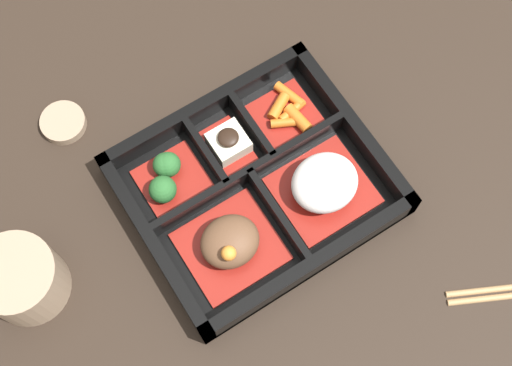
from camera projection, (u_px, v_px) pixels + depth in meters
name	position (u px, v px, depth m)	size (l,w,h in m)	color
ground_plane	(256.00, 191.00, 0.81)	(3.00, 3.00, 0.00)	black
bento_base	(256.00, 189.00, 0.81)	(0.28, 0.24, 0.01)	black
bento_rim	(254.00, 182.00, 0.80)	(0.28, 0.24, 0.04)	black
bowl_rice	(324.00, 184.00, 0.78)	(0.10, 0.10, 0.05)	maroon
bowl_stew	(230.00, 243.00, 0.76)	(0.10, 0.10, 0.05)	maroon
bowl_carrots	(287.00, 113.00, 0.83)	(0.07, 0.07, 0.02)	maroon
bowl_tofu	(230.00, 143.00, 0.81)	(0.04, 0.07, 0.03)	maroon
bowl_greens	(167.00, 176.00, 0.79)	(0.07, 0.07, 0.04)	maroon
tea_cup	(21.00, 279.00, 0.74)	(0.09, 0.09, 0.07)	gray
sauce_dish	(63.00, 123.00, 0.84)	(0.05, 0.05, 0.01)	gray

